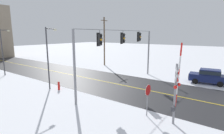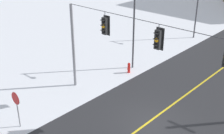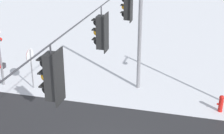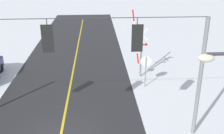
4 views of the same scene
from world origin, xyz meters
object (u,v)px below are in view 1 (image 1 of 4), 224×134
streetlamp_far (4,48)px  streetlamp_near (49,52)px  railroad_crossing (176,89)px  utility_pole (104,41)px  fire_hydrant (59,85)px  stop_sign (148,93)px  parked_car_navy (209,76)px

streetlamp_far → streetlamp_near: bearing=-90.0°
railroad_crossing → utility_pole: size_ratio=0.60×
railroad_crossing → utility_pole: bearing=50.4°
streetlamp_near → fire_hydrant: size_ratio=7.39×
stop_sign → parked_car_navy: size_ratio=0.54×
streetlamp_near → streetlamp_far: (0.00, 10.75, 0.00)m
railroad_crossing → utility_pole: (14.50, 17.53, 2.19)m
railroad_crossing → fire_hydrant: size_ratio=5.98×
streetlamp_near → utility_pole: 15.44m
railroad_crossing → streetlamp_far: 23.84m
stop_sign → streetlamp_far: (-0.15, 21.92, 2.20)m
stop_sign → utility_pole: bearing=47.0°
stop_sign → streetlamp_far: streetlamp_far is taller
parked_car_navy → utility_pole: 18.43m
parked_car_navy → streetlamp_near: (-12.16, 13.40, 2.96)m
parked_car_navy → railroad_crossing: bearing=178.3°
parked_car_navy → streetlamp_far: 27.19m
stop_sign → fire_hydrant: size_ratio=2.67×
railroad_crossing → parked_car_navy: size_ratio=1.22×
railroad_crossing → fire_hydrant: bearing=90.2°
railroad_crossing → parked_car_navy: (11.90, -0.36, -1.41)m
streetlamp_near → streetlamp_far: size_ratio=1.00×
streetlamp_far → fire_hydrant: (0.21, -11.76, -3.45)m
railroad_crossing → parked_car_navy: bearing=-1.7°
utility_pole → parked_car_navy: bearing=-98.3°
streetlamp_far → fire_hydrant: streetlamp_far is taller
parked_car_navy → utility_pole: bearing=81.7°
railroad_crossing → streetlamp_far: bearing=90.6°
streetlamp_near → utility_pole: bearing=16.9°
railroad_crossing → streetlamp_near: streetlamp_near is taller
streetlamp_far → fire_hydrant: bearing=-89.0°
streetlamp_near → stop_sign: bearing=-89.3°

